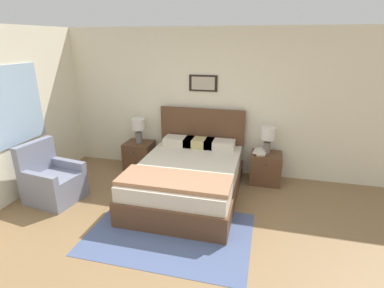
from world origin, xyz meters
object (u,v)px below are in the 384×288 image
Objects in this scene: bed at (188,177)px; table_lamp_by_door at (268,136)px; nightstand_near_window at (139,156)px; table_lamp_near_window at (138,126)px; nightstand_by_door at (266,168)px; armchair at (52,181)px.

table_lamp_by_door is at bearing 34.65° from bed.
nightstand_near_window is 1.14× the size of table_lamp_near_window.
bed is 1.44m from nightstand_by_door.
bed reaches higher than armchair.
armchair is (-2.02, -0.63, -0.02)m from bed.
table_lamp_by_door is (2.36, 0.00, 0.00)m from table_lamp_near_window.
nightstand_by_door is at bearing -0.15° from table_lamp_near_window.
table_lamp_by_door is at bearing 0.15° from nightstand_near_window.
armchair is at bearing -155.79° from table_lamp_by_door.
table_lamp_near_window is at bearing 180.00° from table_lamp_by_door.
table_lamp_by_door is at bearing 0.00° from table_lamp_near_window.
bed is 3.99× the size of nightstand_by_door.
armchair is at bearing -120.41° from table_lamp_near_window.
table_lamp_by_door reaches higher than nightstand_near_window.
table_lamp_near_window is at bearing 33.36° from nightstand_near_window.
table_lamp_by_door is at bearing 155.00° from nightstand_by_door.
armchair is 1.73× the size of nightstand_near_window.
table_lamp_near_window reaches higher than armchair.
nightstand_near_window and nightstand_by_door have the same top height.
nightstand_near_window is (0.84, 1.43, -0.04)m from armchair.
armchair reaches higher than nightstand_near_window.
bed is 1.53m from table_lamp_near_window.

